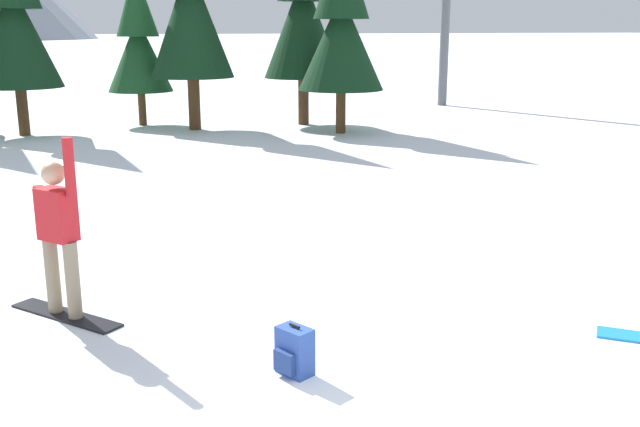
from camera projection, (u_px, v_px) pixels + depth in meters
name	position (u px, v px, depth m)	size (l,w,h in m)	color
snowboarder_midground	(59.00, 234.00, 7.68)	(1.08, 1.36, 1.96)	black
backpack_blue	(294.00, 352.00, 6.53)	(0.35, 0.37, 0.47)	#2D4C9E
pine_tree_tall	(341.00, 24.00, 20.95)	(2.47, 2.47, 5.75)	#472D19
pine_tree_twin	(13.00, 14.00, 20.44)	(2.44, 2.44, 6.23)	#472D19
pine_tree_leaning	(303.00, 6.00, 22.81)	(2.48, 2.48, 6.74)	#472D19
pine_tree_young	(138.00, 40.00, 22.85)	(2.02, 2.02, 4.86)	#472D19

